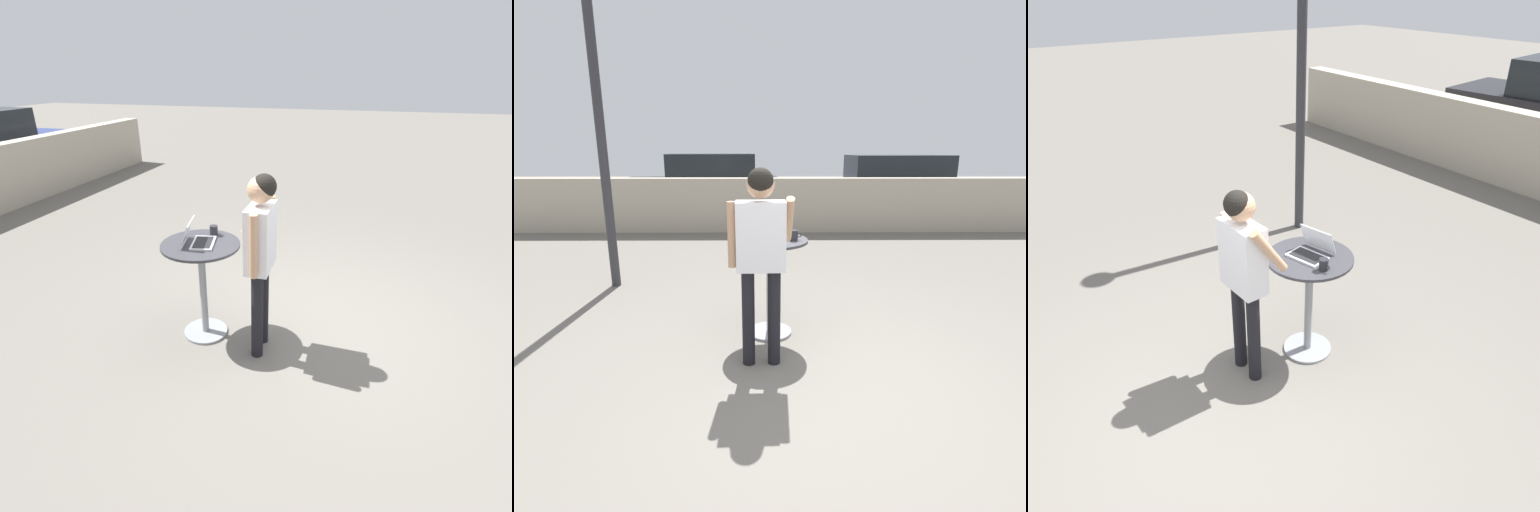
{
  "view_description": "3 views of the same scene",
  "coord_description": "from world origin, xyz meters",
  "views": [
    {
      "loc": [
        -3.49,
        -0.39,
        2.46
      ],
      "look_at": [
        -0.42,
        0.51,
        0.96
      ],
      "focal_mm": 28.0,
      "sensor_mm": 36.0,
      "label": 1
    },
    {
      "loc": [
        -0.4,
        -2.73,
        1.85
      ],
      "look_at": [
        -0.37,
        0.47,
        0.99
      ],
      "focal_mm": 28.0,
      "sensor_mm": 36.0,
      "label": 2
    },
    {
      "loc": [
        2.47,
        -1.23,
        3.07
      ],
      "look_at": [
        -0.27,
        0.72,
        1.16
      ],
      "focal_mm": 35.0,
      "sensor_mm": 36.0,
      "label": 3
    }
  ],
  "objects": [
    {
      "name": "cafe_table",
      "position": [
        -0.37,
        1.06,
        0.68
      ],
      "size": [
        0.74,
        0.74,
        0.99
      ],
      "color": "gray",
      "rests_on": "ground_plane"
    },
    {
      "name": "ground_plane",
      "position": [
        0.0,
        0.0,
        0.0
      ],
      "size": [
        50.0,
        50.0,
        0.0
      ],
      "primitive_type": "plane",
      "color": "slate"
    },
    {
      "name": "standing_person",
      "position": [
        -0.45,
        0.46,
        1.09
      ],
      "size": [
        0.55,
        0.38,
        1.71
      ],
      "color": "black",
      "rests_on": "ground_plane"
    },
    {
      "name": "laptop",
      "position": [
        -0.38,
        1.09,
        1.05
      ],
      "size": [
        0.38,
        0.35,
        0.23
      ],
      "color": "silver",
      "rests_on": "cafe_table"
    },
    {
      "name": "coffee_mug",
      "position": [
        -0.14,
        1.02,
        1.04
      ],
      "size": [
        0.11,
        0.08,
        0.1
      ],
      "color": "#232328",
      "rests_on": "cafe_table"
    },
    {
      "name": "street_lamp",
      "position": [
        -2.5,
        2.57,
        2.8
      ],
      "size": [
        0.32,
        0.32,
        4.34
      ],
      "color": "#2D2D33",
      "rests_on": "ground_plane"
    }
  ]
}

